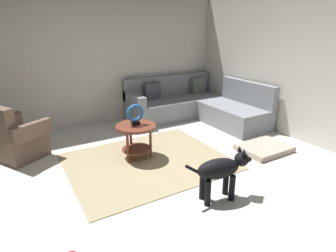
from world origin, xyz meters
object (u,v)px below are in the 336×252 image
object	(u,v)px
sectional_couch	(196,106)
armchair	(16,139)
side_table	(136,133)
torus_sculpture	(135,114)
dog_bed_mat	(264,148)
dog	(222,170)

from	to	relation	value
sectional_couch	armchair	world-z (taller)	same
side_table	torus_sculpture	bearing A→B (deg)	-92.39
armchair	side_table	size ratio (longest dim) A/B	1.66
side_table	dog_bed_mat	size ratio (longest dim) A/B	0.75
side_table	torus_sculpture	size ratio (longest dim) A/B	1.84
torus_sculpture	dog_bed_mat	bearing A→B (deg)	-23.34
sectional_couch	side_table	world-z (taller)	sectional_couch
sectional_couch	side_table	distance (m)	2.22
dog	armchair	bearing A→B (deg)	-129.16
torus_sculpture	dog	world-z (taller)	torus_sculpture
armchair	sectional_couch	bearing A→B (deg)	62.83
side_table	torus_sculpture	xyz separation A→B (m)	(-0.00, -0.00, 0.29)
torus_sculpture	sectional_couch	bearing A→B (deg)	30.23
sectional_couch	side_table	size ratio (longest dim) A/B	3.75
torus_sculpture	dog_bed_mat	world-z (taller)	torus_sculpture
torus_sculpture	dog_bed_mat	size ratio (longest dim) A/B	0.41
sectional_couch	armchair	distance (m)	3.50
dog_bed_mat	sectional_couch	bearing A→B (deg)	89.84
armchair	dog_bed_mat	world-z (taller)	armchair
torus_sculpture	dog	size ratio (longest dim) A/B	0.39
armchair	dog	distance (m)	3.10
dog_bed_mat	dog	distance (m)	1.69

